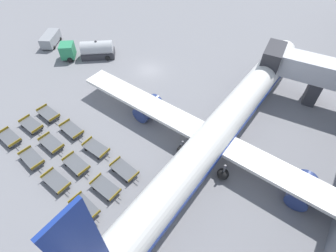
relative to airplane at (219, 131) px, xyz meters
The scene contains 17 objects.
ground_plane 18.54m from the airplane, 153.06° to the left, with size 500.00×500.00×0.00m, color gray.
airplane is the anchor object (origin of this frame).
fuel_tanker_primary 27.55m from the airplane, 167.63° to the left, with size 8.40×7.56×3.07m.
service_van 36.53m from the airplane, behind, with size 4.21×5.23×1.96m.
baggage_dolly_row_near_col_a 25.63m from the airplane, 148.33° to the right, with size 3.94×1.96×0.92m.
baggage_dolly_row_near_col_b 21.85m from the airplane, 140.45° to the right, with size 3.96×2.07×0.92m.
baggage_dolly_row_near_col_c 18.77m from the airplane, 130.09° to the right, with size 3.93×1.92×0.92m.
baggage_dolly_row_near_col_d 16.52m from the airplane, 116.24° to the right, with size 3.96×2.05×0.92m.
baggage_dolly_row_mid_a_col_a 23.89m from the airplane, 153.82° to the right, with size 3.93×1.92×0.92m.
baggage_dolly_row_mid_a_col_b 20.16m from the airplane, 146.41° to the right, with size 3.95×1.98×0.92m.
baggage_dolly_row_mid_a_col_c 16.69m from the airplane, 135.87° to the right, with size 3.95×2.02×0.92m.
baggage_dolly_row_mid_a_col_d 13.98m from the airplane, 120.72° to the right, with size 3.93×1.91×0.92m.
baggage_dolly_row_mid_b_col_a 22.72m from the airplane, 159.54° to the right, with size 3.95×1.97×0.92m.
baggage_dolly_row_mid_b_col_b 18.42m from the airplane, 153.50° to the right, with size 3.96×2.04×0.92m.
baggage_dolly_row_mid_b_col_c 14.66m from the airplane, 143.69° to the right, with size 3.91×1.85×0.92m.
baggage_dolly_row_mid_b_col_d 11.58m from the airplane, 127.13° to the right, with size 3.95×2.02×0.92m.
stand_guidance_stripe 9.95m from the airplane, 103.89° to the right, with size 2.16×39.73×0.01m.
Camera 1 is at (22.60, -28.01, 25.28)m, focal length 28.00 mm.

